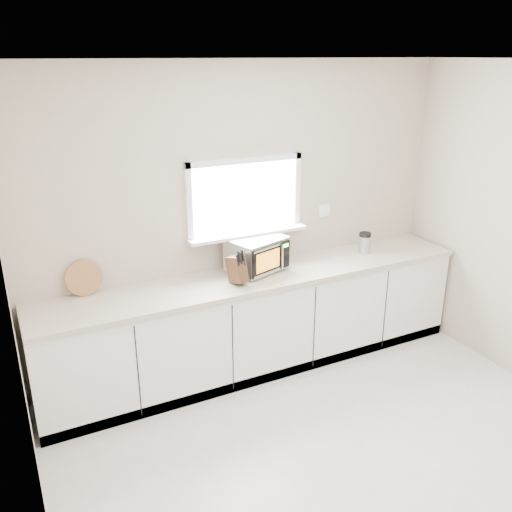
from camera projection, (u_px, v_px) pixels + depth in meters
ground at (373, 486)px, 3.65m from camera, size 4.00×4.00×0.00m
back_wall at (244, 217)px, 4.84m from camera, size 4.00×0.17×2.70m
cabinets at (259, 323)px, 4.92m from camera, size 3.92×0.60×0.88m
countertop at (260, 276)px, 4.75m from camera, size 3.92×0.64×0.04m
microwave at (257, 254)px, 4.77m from camera, size 0.56×0.49×0.30m
knife_block at (237, 269)px, 4.51m from camera, size 0.14×0.23×0.31m
cutting_board at (84, 278)px, 4.29m from camera, size 0.29×0.07×0.29m
coffee_grinder at (365, 243)px, 5.23m from camera, size 0.15×0.15×0.21m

